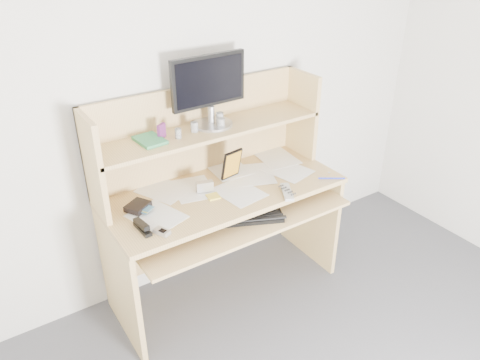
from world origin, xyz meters
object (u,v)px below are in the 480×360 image
desk (217,191)px  monitor (209,88)px  tv_remote (287,192)px  game_case (232,164)px  keyboard (244,216)px

desk → monitor: 0.61m
desk → monitor: bearing=73.3°
tv_remote → monitor: 0.73m
game_case → monitor: 0.47m
game_case → monitor: size_ratio=0.40×
keyboard → game_case: game_case is taller
game_case → keyboard: bearing=-119.3°
tv_remote → monitor: size_ratio=0.39×
keyboard → game_case: 0.35m
keyboard → tv_remote: tv_remote is taller
desk → keyboard: bearing=-88.4°
keyboard → monitor: 0.75m
monitor → desk: bearing=-108.5°
desk → keyboard: 0.28m
desk → tv_remote: desk is taller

